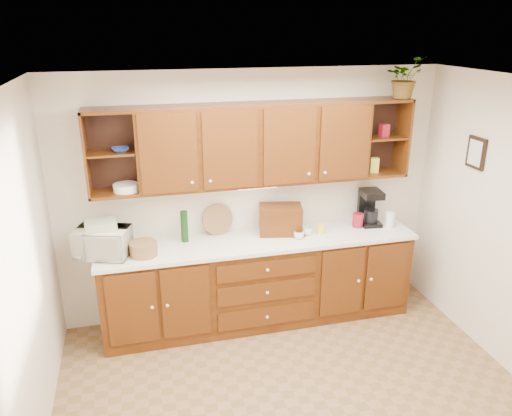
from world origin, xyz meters
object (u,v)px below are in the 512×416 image
microwave (102,242)px  bread_box (281,219)px  potted_plant (404,78)px  coffee_maker (369,207)px

microwave → bread_box: 1.78m
bread_box → potted_plant: 1.88m
microwave → potted_plant: bearing=19.9°
microwave → coffee_maker: size_ratio=1.27×
microwave → potted_plant: (3.03, 0.10, 1.42)m
coffee_maker → potted_plant: bearing=-2.6°
coffee_maker → potted_plant: size_ratio=0.94×
microwave → bread_box: bread_box is taller
microwave → potted_plant: 3.35m
bread_box → potted_plant: size_ratio=1.05×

